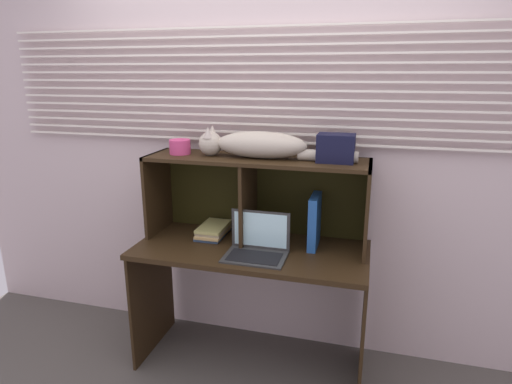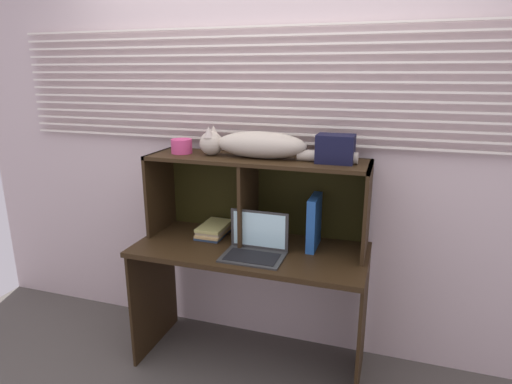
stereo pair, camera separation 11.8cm
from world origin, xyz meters
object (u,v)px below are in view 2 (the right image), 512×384
at_px(cat, 257,145).
at_px(book_stack, 214,230).
at_px(small_basket, 182,146).
at_px(laptop, 255,246).
at_px(storage_box, 335,149).
at_px(binder_upright, 314,222).

xyz_separation_m(cat, book_stack, (-0.28, 0.00, -0.55)).
relative_size(book_stack, small_basket, 2.11).
height_order(cat, book_stack, cat).
xyz_separation_m(laptop, storage_box, (0.39, 0.21, 0.54)).
relative_size(cat, laptop, 2.71).
bearing_deg(book_stack, laptop, -31.57).
bearing_deg(storage_box, small_basket, 180.00).
bearing_deg(binder_upright, book_stack, 179.94).
bearing_deg(laptop, cat, 105.98).
bearing_deg(binder_upright, laptop, -144.36).
height_order(cat, laptop, cat).
relative_size(small_basket, storage_box, 0.63).
relative_size(laptop, storage_box, 1.69).
xyz_separation_m(binder_upright, small_basket, (-0.83, 0.00, 0.40)).
xyz_separation_m(binder_upright, book_stack, (-0.63, 0.00, -0.12)).
xyz_separation_m(small_basket, storage_box, (0.93, 0.00, 0.03)).
distance_m(cat, binder_upright, 0.55).
height_order(laptop, binder_upright, binder_upright).
height_order(laptop, storage_box, storage_box).
xyz_separation_m(cat, storage_box, (0.45, 0.00, 0.00)).
bearing_deg(binder_upright, small_basket, 180.00).
distance_m(laptop, book_stack, 0.40).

